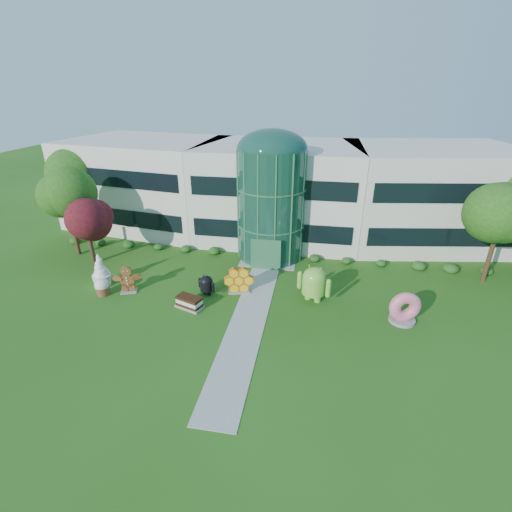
% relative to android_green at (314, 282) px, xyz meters
% --- Properties ---
extents(ground, '(140.00, 140.00, 0.00)m').
position_rel_android_green_xyz_m(ground, '(-4.25, -4.51, -1.58)').
color(ground, '#215114').
rests_on(ground, ground).
extents(building, '(46.00, 15.00, 9.30)m').
position_rel_android_green_xyz_m(building, '(-4.25, 13.49, 3.07)').
color(building, beige).
rests_on(building, ground).
extents(atrium, '(6.00, 6.00, 9.80)m').
position_rel_android_green_xyz_m(atrium, '(-4.25, 7.49, 3.32)').
color(atrium, '#194738').
rests_on(atrium, ground).
extents(walkway, '(2.40, 20.00, 0.04)m').
position_rel_android_green_xyz_m(walkway, '(-4.25, -2.51, -1.56)').
color(walkway, '#9E9E93').
rests_on(walkway, ground).
extents(tree_red, '(4.00, 4.00, 6.00)m').
position_rel_android_green_xyz_m(tree_red, '(-19.75, 2.99, 1.42)').
color(tree_red, '#3F0C14').
rests_on(tree_red, ground).
extents(trees_backdrop, '(52.00, 8.00, 8.40)m').
position_rel_android_green_xyz_m(trees_backdrop, '(-4.25, 8.49, 2.62)').
color(trees_backdrop, '#234A12').
rests_on(trees_backdrop, ground).
extents(android_green, '(3.28, 2.79, 3.15)m').
position_rel_android_green_xyz_m(android_green, '(0.00, 0.00, 0.00)').
color(android_green, '#76BB3C').
rests_on(android_green, ground).
extents(android_black, '(1.91, 1.64, 1.83)m').
position_rel_android_green_xyz_m(android_black, '(-8.08, -0.54, -0.66)').
color(android_black, black).
rests_on(android_black, ground).
extents(donut, '(2.40, 1.58, 2.29)m').
position_rel_android_green_xyz_m(donut, '(6.12, -1.67, -0.43)').
color(donut, '#DA5385').
rests_on(donut, ground).
extents(gingerbread, '(2.58, 1.66, 2.22)m').
position_rel_android_green_xyz_m(gingerbread, '(-14.19, -1.23, -0.47)').
color(gingerbread, brown).
rests_on(gingerbread, ground).
extents(ice_cream_sandwich, '(2.24, 1.63, 0.90)m').
position_rel_android_green_xyz_m(ice_cream_sandwich, '(-8.77, -2.59, -1.13)').
color(ice_cream_sandwich, black).
rests_on(ice_cream_sandwich, ground).
extents(honeycomb, '(2.58, 1.42, 1.92)m').
position_rel_android_green_xyz_m(honeycomb, '(-5.70, 0.20, -0.62)').
color(honeycomb, yellow).
rests_on(honeycomb, ground).
extents(froyo, '(1.69, 1.69, 2.71)m').
position_rel_android_green_xyz_m(froyo, '(-16.79, -0.57, -0.22)').
color(froyo, white).
rests_on(froyo, ground).
extents(cupcake, '(1.50, 1.50, 1.37)m').
position_rel_android_green_xyz_m(cupcake, '(-15.92, -2.00, -0.89)').
color(cupcake, white).
rests_on(cupcake, ground).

